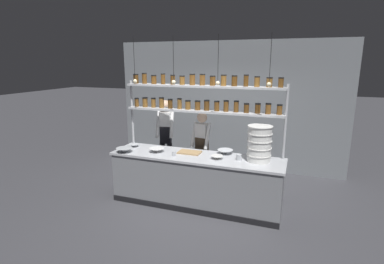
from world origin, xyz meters
name	(u,v)px	position (x,y,z in m)	size (l,w,h in m)	color
ground_plane	(196,204)	(0.00, 0.00, 0.00)	(40.00, 40.00, 0.00)	#3D3D42
back_wall	(227,106)	(0.00, 2.22, 1.50)	(5.44, 0.12, 2.99)	gray
prep_counter	(196,180)	(0.00, 0.00, 0.46)	(3.04, 0.76, 0.92)	gray
spice_shelf_unit	(202,100)	(-0.01, 0.33, 1.86)	(2.92, 0.28, 2.31)	#B7BABF
chef_left	(166,135)	(-0.97, 0.84, 1.02)	(0.40, 0.33, 1.75)	black
chef_center	(202,146)	(-0.11, 0.67, 0.89)	(0.39, 0.30, 1.57)	black
container_stack	(259,144)	(1.07, 0.07, 1.22)	(0.40, 0.40, 0.59)	white
cutting_board	(190,152)	(-0.16, 0.11, 0.93)	(0.40, 0.26, 0.02)	#A88456
prep_bowl_near_left	(157,150)	(-0.74, -0.05, 0.96)	(0.27, 0.27, 0.07)	white
prep_bowl_center_front	(134,146)	(-1.30, 0.11, 0.95)	(0.19, 0.19, 0.05)	silver
prep_bowl_center_back	(217,157)	(0.40, -0.05, 0.95)	(0.21, 0.21, 0.06)	silver
prep_bowl_near_right	(124,150)	(-1.28, -0.26, 0.96)	(0.29, 0.29, 0.08)	#B2B7BC
prep_bowl_far_left	(225,152)	(0.46, 0.27, 0.96)	(0.28, 0.28, 0.08)	silver
serving_cup_front	(174,154)	(-0.35, -0.15, 0.96)	(0.07, 0.07, 0.09)	#B2B7BC
serving_cup_by_board	(239,157)	(0.75, 0.01, 0.97)	(0.09, 0.09, 0.10)	#B2B7BC
pendant_light_row	(196,80)	(0.00, 0.00, 2.23)	(2.39, 0.07, 0.79)	black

